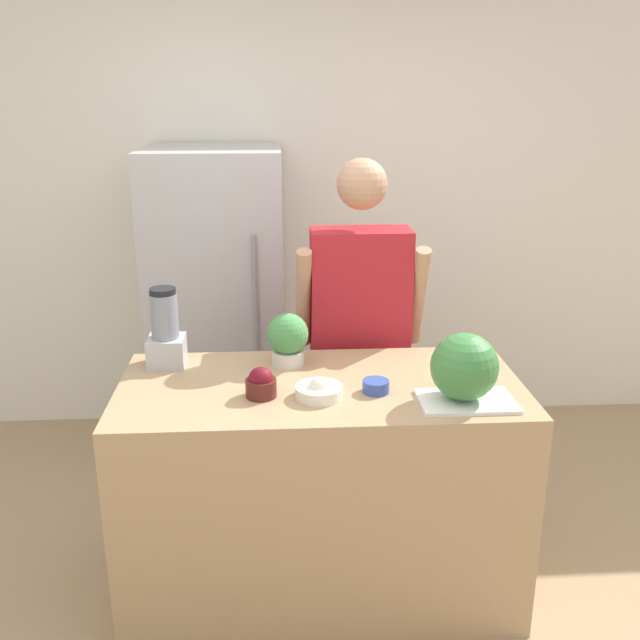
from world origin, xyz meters
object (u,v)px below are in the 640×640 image
Objects in this scene: watermelon at (464,367)px; blender at (165,333)px; refrigerator at (219,305)px; bowl_cherries at (261,384)px; bowl_small_blue at (376,386)px; person at (359,342)px; potted_plant at (288,338)px; bowl_cream at (319,391)px.

watermelon is 1.22m from blender.
refrigerator is 1.42m from bowl_cherries.
bowl_cherries is 1.15× the size of bowl_small_blue.
bowl_small_blue is (-0.31, 0.11, -0.11)m from watermelon.
person reaches higher than bowl_small_blue.
potted_plant is at bearing 137.15° from bowl_small_blue.
bowl_cherries is at bearing -108.80° from potted_plant.
refrigerator is 1.16m from potted_plant.
person reaches higher than blender.
bowl_small_blue is at bearing -42.85° from potted_plant.
person is 0.84m from watermelon.
refrigerator is 7.81× the size of potted_plant.
potted_plant is (0.11, 0.31, 0.07)m from bowl_cherries.
refrigerator is at bearing 100.63° from bowl_cherries.
bowl_cherries is 0.43m from bowl_small_blue.
bowl_small_blue is at bearing 9.27° from bowl_cream.
refrigerator reaches higher than bowl_cherries.
blender is (-0.61, 0.37, 0.11)m from bowl_cream.
person is 0.73m from bowl_cream.
potted_plant is at bearing -3.51° from blender.
bowl_small_blue is (0.22, 0.04, -0.00)m from bowl_cream.
watermelon is at bearing -7.32° from bowl_cherries.
watermelon is at bearing -32.94° from potted_plant.
watermelon is at bearing -69.07° from person.
person is at bearing 21.01° from blender.
bowl_small_blue is 0.90m from blender.
blender is at bearing 148.81° from bowl_cream.
bowl_cherries is (0.26, -1.40, 0.11)m from refrigerator.
person reaches higher than refrigerator.
refrigerator is 1.55m from bowl_small_blue.
bowl_small_blue is at bearing -91.19° from person.
watermelon reaches higher than bowl_cherries.
blender is at bearing -158.99° from person.
blender is (-0.84, -0.32, 0.18)m from person.
potted_plant reaches higher than bowl_cream.
person is at bearing 110.93° from watermelon.
bowl_small_blue is at bearing 160.75° from watermelon.
blender reaches higher than bowl_small_blue.
refrigerator is at bearing 108.84° from potted_plant.
bowl_cream is (0.22, -0.02, -0.02)m from bowl_cherries.
bowl_cherries is at bearing 173.70° from bowl_cream.
bowl_small_blue is (-0.01, -0.66, 0.06)m from person.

